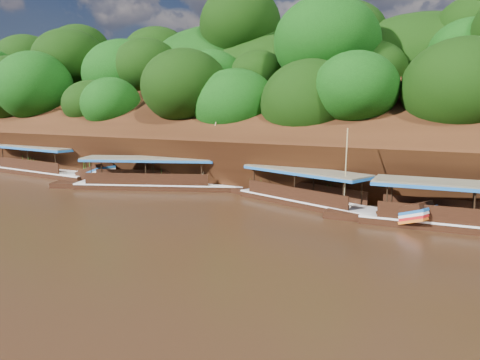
# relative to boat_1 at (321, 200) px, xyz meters

# --- Properties ---
(ground) EXTENTS (160.00, 160.00, 0.00)m
(ground) POSITION_rel_boat_1_xyz_m (-0.57, -7.60, -0.51)
(ground) COLOR black
(ground) RESTS_ON ground
(riverbank) EXTENTS (120.00, 30.06, 19.40)m
(riverbank) POSITION_rel_boat_1_xyz_m (-0.58, 15.13, 1.38)
(riverbank) COLOR black
(riverbank) RESTS_ON ground
(boat_1) EXTENTS (12.90, 5.97, 5.40)m
(boat_1) POSITION_rel_boat_1_xyz_m (0.00, 0.00, 0.00)
(boat_1) COLOR black
(boat_1) RESTS_ON ground
(boat_2) EXTENTS (14.61, 7.58, 6.46)m
(boat_2) POSITION_rel_boat_1_xyz_m (-12.11, 0.95, 0.03)
(boat_2) COLOR black
(boat_2) RESTS_ON ground
(boat_3) EXTENTS (14.61, 3.49, 3.07)m
(boat_3) POSITION_rel_boat_1_xyz_m (-25.65, 1.19, 0.07)
(boat_3) COLOR black
(boat_3) RESTS_ON ground
(reeds) EXTENTS (50.00, 2.48, 2.01)m
(reeds) POSITION_rel_boat_1_xyz_m (-4.17, 1.97, 0.35)
(reeds) COLOR #296A1A
(reeds) RESTS_ON ground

